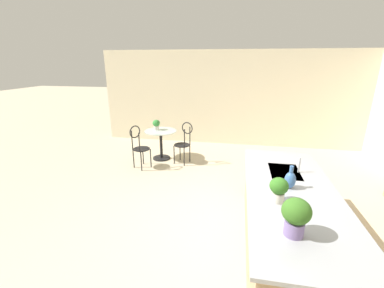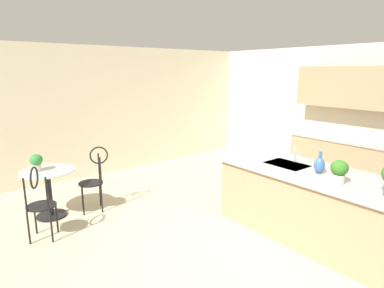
% 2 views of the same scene
% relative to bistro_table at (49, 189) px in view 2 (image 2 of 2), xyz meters
% --- Properties ---
extents(ground_plane, '(40.00, 40.00, 0.00)m').
position_rel_bistro_table_xyz_m(ground_plane, '(2.65, 1.71, -0.45)').
color(ground_plane, beige).
extents(wall_left_window, '(0.12, 7.80, 2.70)m').
position_rel_bistro_table_xyz_m(wall_left_window, '(-1.61, 1.71, 0.90)').
color(wall_left_window, beige).
rests_on(wall_left_window, ground).
extents(kitchen_island, '(2.80, 1.06, 0.92)m').
position_rel_bistro_table_xyz_m(kitchen_island, '(2.94, 2.56, 0.02)').
color(kitchen_island, tan).
rests_on(kitchen_island, ground).
extents(back_counter_run, '(2.44, 0.64, 1.52)m').
position_rel_bistro_table_xyz_m(back_counter_run, '(2.25, 4.92, 0.05)').
color(back_counter_run, tan).
rests_on(back_counter_run, ground).
extents(upper_cabinet_run, '(2.40, 0.36, 0.76)m').
position_rel_bistro_table_xyz_m(upper_cabinet_run, '(2.25, 4.89, 1.45)').
color(upper_cabinet_run, tan).
rests_on(upper_cabinet_run, back_counter_run).
extents(bistro_table, '(0.80, 0.80, 0.74)m').
position_rel_bistro_table_xyz_m(bistro_table, '(0.00, 0.00, 0.00)').
color(bistro_table, black).
rests_on(bistro_table, ground).
extents(chair_near_window, '(0.48, 0.52, 1.04)m').
position_rel_bistro_table_xyz_m(chair_near_window, '(0.19, 0.64, 0.13)').
color(chair_near_window, black).
rests_on(chair_near_window, ground).
extents(chair_by_island, '(0.52, 0.52, 1.04)m').
position_rel_bistro_table_xyz_m(chair_by_island, '(0.68, -0.30, 0.13)').
color(chair_by_island, black).
rests_on(chair_by_island, ground).
extents(sink_faucet, '(0.02, 0.02, 0.22)m').
position_rel_bistro_table_xyz_m(sink_faucet, '(2.40, 2.74, 0.58)').
color(sink_faucet, '#B2B5BA').
rests_on(sink_faucet, kitchen_island).
extents(potted_plant_on_table, '(0.18, 0.18, 0.26)m').
position_rel_bistro_table_xyz_m(potted_plant_on_table, '(-0.06, -0.12, 0.44)').
color(potted_plant_on_table, beige).
rests_on(potted_plant_on_table, bistro_table).
extents(potted_plant_counter_near, '(0.20, 0.20, 0.28)m').
position_rel_bistro_table_xyz_m(potted_plant_counter_near, '(3.25, 2.36, 0.63)').
color(potted_plant_counter_near, beige).
rests_on(potted_plant_counter_near, kitchen_island).
extents(vase_on_counter, '(0.13, 0.13, 0.29)m').
position_rel_bistro_table_xyz_m(vase_on_counter, '(2.90, 2.54, 0.58)').
color(vase_on_counter, '#386099').
rests_on(vase_on_counter, kitchen_island).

